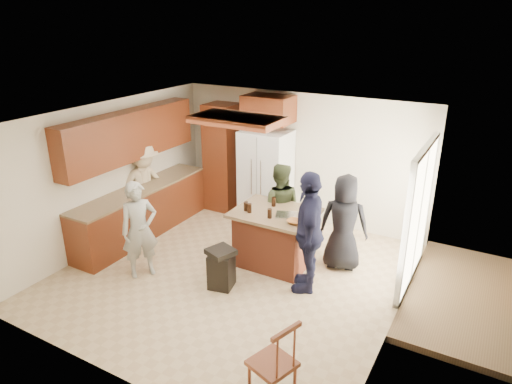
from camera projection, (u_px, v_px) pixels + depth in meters
The scene contains 12 objects.
person_front_left at pixel (140, 230), 6.96m from camera, with size 0.56×0.41×1.54m, color #97978F.
person_behind_left at pixel (279, 207), 7.79m from camera, with size 0.75×0.46×1.54m, color #2E3620.
person_behind_right at pixel (344, 223), 7.16m from camera, with size 0.77×0.50×1.57m, color black.
person_side_right at pixel (309, 232), 6.56m from camera, with size 1.08×0.55×1.84m, color #1A1B34.
person_counter at pixel (144, 186), 8.50m from camera, with size 1.10×0.51×1.70m, color tan.
left_cabinetry at pixel (138, 186), 8.22m from camera, with size 0.64×3.00×2.30m.
back_wall_units at pixel (233, 146), 9.11m from camera, with size 1.80×0.60×2.45m.
refrigerator at pixel (266, 176), 8.86m from camera, with size 0.90×0.76×1.80m.
kitchen_island at pixel (275, 237), 7.38m from camera, with size 1.28×1.03×0.93m.
island_items at pixel (281, 213), 7.04m from camera, with size 1.02×0.72×0.15m.
trash_bin at pixel (221, 268), 6.79m from camera, with size 0.46×0.46×0.63m.
spindle_chair at pixel (274, 364), 4.73m from camera, with size 0.53×0.53×0.99m.
Camera 1 is at (3.37, -5.27, 3.85)m, focal length 32.00 mm.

